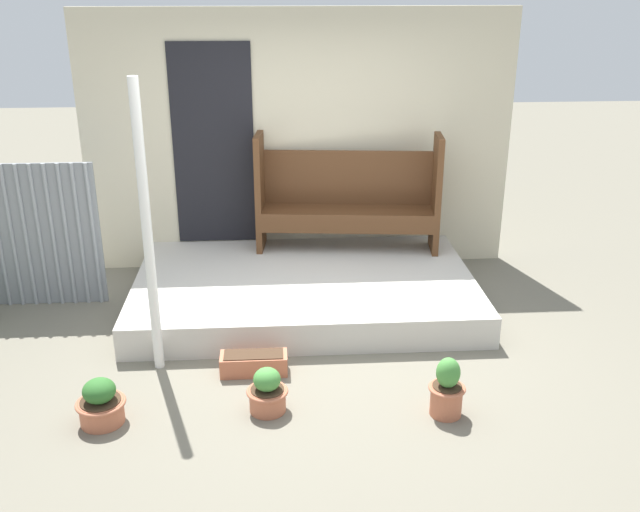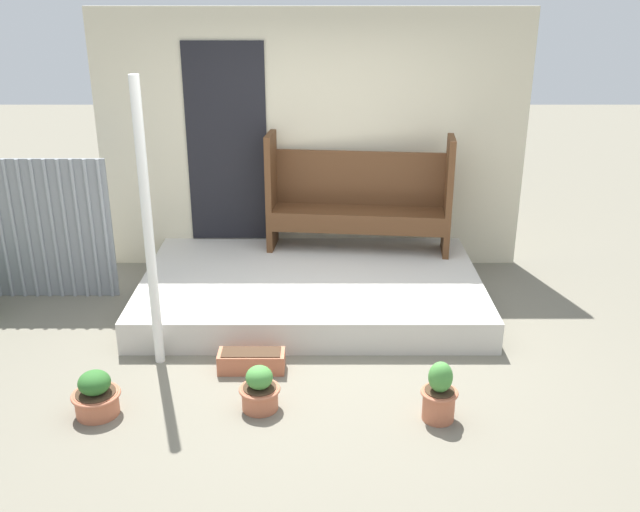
# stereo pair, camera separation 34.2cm
# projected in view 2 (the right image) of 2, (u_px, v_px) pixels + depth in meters

# --- Properties ---
(ground_plane) EXTENTS (24.00, 24.00, 0.00)m
(ground_plane) POSITION_uv_depth(u_px,v_px,m) (313.00, 356.00, 5.76)
(ground_plane) COLOR #706B5B
(porch_slab) EXTENTS (3.10, 2.00, 0.28)m
(porch_slab) POSITION_uv_depth(u_px,v_px,m) (309.00, 289.00, 6.64)
(porch_slab) COLOR beige
(porch_slab) RESTS_ON ground_plane
(house_wall) EXTENTS (4.30, 0.08, 2.60)m
(house_wall) POSITION_uv_depth(u_px,v_px,m) (306.00, 142.00, 7.17)
(house_wall) COLOR beige
(house_wall) RESTS_ON ground_plane
(support_post) EXTENTS (0.08, 0.08, 2.24)m
(support_post) POSITION_uv_depth(u_px,v_px,m) (146.00, 229.00, 5.27)
(support_post) COLOR white
(support_post) RESTS_ON ground_plane
(bench) EXTENTS (1.83, 0.58, 1.16)m
(bench) POSITION_uv_depth(u_px,v_px,m) (357.00, 195.00, 7.06)
(bench) COLOR #54331C
(bench) RESTS_ON porch_slab
(flower_pot_left) EXTENTS (0.34, 0.34, 0.33)m
(flower_pot_left) POSITION_uv_depth(u_px,v_px,m) (94.00, 396.00, 4.95)
(flower_pot_left) COLOR #B76647
(flower_pot_left) RESTS_ON ground_plane
(flower_pot_middle) EXTENTS (0.30, 0.30, 0.33)m
(flower_pot_middle) POSITION_uv_depth(u_px,v_px,m) (258.00, 390.00, 5.01)
(flower_pot_middle) COLOR #B76647
(flower_pot_middle) RESTS_ON ground_plane
(flower_pot_right) EXTENTS (0.26, 0.26, 0.44)m
(flower_pot_right) POSITION_uv_depth(u_px,v_px,m) (437.00, 394.00, 4.88)
(flower_pot_right) COLOR #B76647
(flower_pot_right) RESTS_ON ground_plane
(planter_box_rect) EXTENTS (0.52, 0.20, 0.16)m
(planter_box_rect) POSITION_uv_depth(u_px,v_px,m) (249.00, 361.00, 5.52)
(planter_box_rect) COLOR #B76647
(planter_box_rect) RESTS_ON ground_plane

